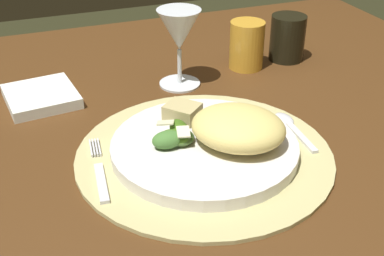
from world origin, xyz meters
The scene contains 12 objects.
dining_table centered at (0.00, 0.00, 0.61)m, with size 1.37×1.07×0.75m.
placemat centered at (0.04, -0.09, 0.75)m, with size 0.37×0.37×0.01m, color tan.
dinner_plate centered at (0.04, -0.09, 0.76)m, with size 0.27×0.27×0.02m, color silver.
pasta_serving centered at (0.08, -0.11, 0.80)m, with size 0.13×0.12×0.05m, color #DEC86D.
salad_greens centered at (0.00, -0.07, 0.78)m, with size 0.07×0.07×0.03m.
bread_piece centered at (0.03, -0.01, 0.78)m, with size 0.05×0.04×0.02m, color tan.
fork centered at (-0.11, -0.08, 0.76)m, with size 0.03×0.15×0.00m.
spoon centered at (0.20, -0.06, 0.76)m, with size 0.03×0.12×0.01m.
napkin centered at (-0.16, 0.17, 0.76)m, with size 0.12×0.12×0.02m, color white.
wine_glass centered at (0.09, 0.15, 0.85)m, with size 0.08×0.08×0.14m.
amber_tumbler centered at (0.24, 0.18, 0.79)m, with size 0.07×0.07×0.09m, color gold.
dark_tumbler centered at (0.33, 0.19, 0.79)m, with size 0.07×0.07×0.09m, color black.
Camera 1 is at (-0.20, -0.66, 1.16)m, focal length 47.93 mm.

